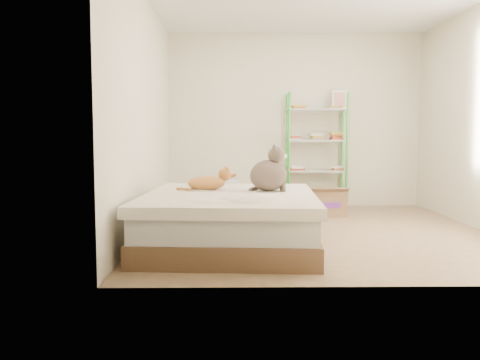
{
  "coord_description": "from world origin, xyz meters",
  "views": [
    {
      "loc": [
        -0.95,
        -5.62,
        1.07
      ],
      "look_at": [
        -0.86,
        -0.44,
        0.62
      ],
      "focal_mm": 38.0,
      "sensor_mm": 36.0,
      "label": 1
    }
  ],
  "objects_px": {
    "bed": "(230,220)",
    "shelf_unit": "(317,152)",
    "orange_cat": "(207,181)",
    "cardboard_box": "(326,203)",
    "white_bin": "(226,194)",
    "grey_cat": "(269,169)"
  },
  "relations": [
    {
      "from": "orange_cat",
      "to": "white_bin",
      "type": "xyz_separation_m",
      "value": [
        0.16,
        2.32,
        -0.4
      ]
    },
    {
      "from": "bed",
      "to": "white_bin",
      "type": "distance_m",
      "value": 2.59
    },
    {
      "from": "white_bin",
      "to": "bed",
      "type": "bearing_deg",
      "value": -88.27
    },
    {
      "from": "shelf_unit",
      "to": "white_bin",
      "type": "distance_m",
      "value": 1.49
    },
    {
      "from": "grey_cat",
      "to": "white_bin",
      "type": "height_order",
      "value": "grey_cat"
    },
    {
      "from": "white_bin",
      "to": "grey_cat",
      "type": "bearing_deg",
      "value": -79.12
    },
    {
      "from": "cardboard_box",
      "to": "orange_cat",
      "type": "bearing_deg",
      "value": -135.74
    },
    {
      "from": "orange_cat",
      "to": "white_bin",
      "type": "distance_m",
      "value": 2.36
    },
    {
      "from": "bed",
      "to": "grey_cat",
      "type": "height_order",
      "value": "grey_cat"
    },
    {
      "from": "grey_cat",
      "to": "shelf_unit",
      "type": "height_order",
      "value": "shelf_unit"
    },
    {
      "from": "bed",
      "to": "cardboard_box",
      "type": "distance_m",
      "value": 2.27
    },
    {
      "from": "white_bin",
      "to": "shelf_unit",
      "type": "bearing_deg",
      "value": 1.32
    },
    {
      "from": "grey_cat",
      "to": "cardboard_box",
      "type": "bearing_deg",
      "value": -28.47
    },
    {
      "from": "bed",
      "to": "orange_cat",
      "type": "xyz_separation_m",
      "value": [
        -0.24,
        0.27,
        0.35
      ]
    },
    {
      "from": "bed",
      "to": "shelf_unit",
      "type": "relative_size",
      "value": 1.22
    },
    {
      "from": "orange_cat",
      "to": "shelf_unit",
      "type": "distance_m",
      "value": 2.8
    },
    {
      "from": "shelf_unit",
      "to": "orange_cat",
      "type": "bearing_deg",
      "value": -122.78
    },
    {
      "from": "bed",
      "to": "shelf_unit",
      "type": "xyz_separation_m",
      "value": [
        1.27,
        2.62,
        0.58
      ]
    },
    {
      "from": "shelf_unit",
      "to": "bed",
      "type": "bearing_deg",
      "value": -115.89
    },
    {
      "from": "grey_cat",
      "to": "white_bin",
      "type": "relative_size",
      "value": 1.08
    },
    {
      "from": "cardboard_box",
      "to": "white_bin",
      "type": "bearing_deg",
      "value": 149.98
    },
    {
      "from": "bed",
      "to": "grey_cat",
      "type": "xyz_separation_m",
      "value": [
        0.38,
        0.18,
        0.48
      ]
    }
  ]
}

